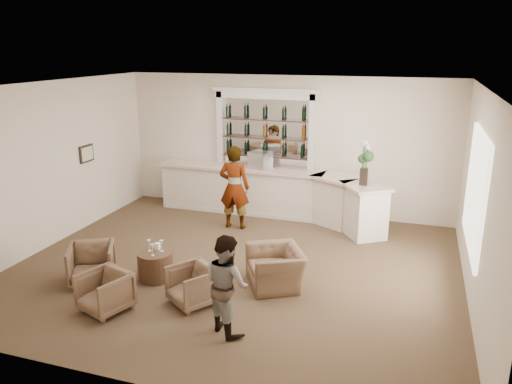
% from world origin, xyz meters
% --- Properties ---
extents(ground, '(8.00, 8.00, 0.00)m').
position_xyz_m(ground, '(0.00, 0.00, 0.00)').
color(ground, brown).
rests_on(ground, ground).
extents(room_shell, '(8.04, 7.02, 3.32)m').
position_xyz_m(room_shell, '(0.16, 0.71, 2.34)').
color(room_shell, beige).
rests_on(room_shell, ground).
extents(bar_counter, '(5.72, 1.80, 1.14)m').
position_xyz_m(bar_counter, '(-0.16, 3.00, 0.57)').
color(bar_counter, white).
rests_on(bar_counter, ground).
extents(back_bar_alcove, '(2.64, 0.25, 3.00)m').
position_xyz_m(back_bar_alcove, '(-0.50, 3.41, 2.03)').
color(back_bar_alcove, white).
rests_on(back_bar_alcove, ground).
extents(cocktail_table, '(0.61, 0.61, 0.50)m').
position_xyz_m(cocktail_table, '(-1.18, -0.88, 0.25)').
color(cocktail_table, brown).
rests_on(cocktail_table, ground).
extents(sommelier, '(0.72, 0.50, 1.88)m').
position_xyz_m(sommelier, '(-0.76, 1.99, 0.94)').
color(sommelier, gray).
rests_on(sommelier, ground).
extents(guest, '(0.90, 0.87, 1.46)m').
position_xyz_m(guest, '(0.62, -2.02, 0.73)').
color(guest, gray).
rests_on(guest, ground).
extents(armchair_left, '(1.01, 1.02, 0.69)m').
position_xyz_m(armchair_left, '(-2.15, -1.34, 0.34)').
color(armchair_left, brown).
rests_on(armchair_left, ground).
extents(armchair_center, '(0.87, 0.89, 0.63)m').
position_xyz_m(armchair_center, '(-1.37, -2.10, 0.32)').
color(armchair_center, brown).
rests_on(armchair_center, ground).
extents(armchair_right, '(0.94, 0.95, 0.63)m').
position_xyz_m(armchair_right, '(-0.17, -1.48, 0.31)').
color(armchair_right, brown).
rests_on(armchair_right, ground).
extents(armchair_far, '(1.25, 1.30, 0.65)m').
position_xyz_m(armchair_far, '(0.89, -0.46, 0.32)').
color(armchair_far, brown).
rests_on(armchair_far, ground).
extents(espresso_machine, '(0.57, 0.53, 0.41)m').
position_xyz_m(espresso_machine, '(-0.50, 3.05, 1.35)').
color(espresso_machine, '#AEAEB2').
rests_on(espresso_machine, bar_counter).
extents(flower_vase, '(0.25, 0.25, 0.94)m').
position_xyz_m(flower_vase, '(2.00, 2.37, 1.67)').
color(flower_vase, black).
rests_on(flower_vase, bar_counter).
extents(wine_glass_bar_left, '(0.07, 0.07, 0.21)m').
position_xyz_m(wine_glass_bar_left, '(-1.33, 3.01, 1.25)').
color(wine_glass_bar_left, white).
rests_on(wine_glass_bar_left, bar_counter).
extents(wine_glass_bar_right, '(0.07, 0.07, 0.21)m').
position_xyz_m(wine_glass_bar_right, '(-0.80, 3.06, 1.25)').
color(wine_glass_bar_right, white).
rests_on(wine_glass_bar_right, bar_counter).
extents(wine_glass_tbl_a, '(0.07, 0.07, 0.21)m').
position_xyz_m(wine_glass_tbl_a, '(-1.30, -0.85, 0.60)').
color(wine_glass_tbl_a, white).
rests_on(wine_glass_tbl_a, cocktail_table).
extents(wine_glass_tbl_b, '(0.07, 0.07, 0.21)m').
position_xyz_m(wine_glass_tbl_b, '(-1.08, -0.80, 0.60)').
color(wine_glass_tbl_b, white).
rests_on(wine_glass_tbl_b, cocktail_table).
extents(wine_glass_tbl_c, '(0.07, 0.07, 0.21)m').
position_xyz_m(wine_glass_tbl_c, '(-1.14, -1.01, 0.60)').
color(wine_glass_tbl_c, white).
rests_on(wine_glass_tbl_c, cocktail_table).
extents(napkin_holder, '(0.08, 0.08, 0.12)m').
position_xyz_m(napkin_holder, '(-1.20, -0.74, 0.56)').
color(napkin_holder, white).
rests_on(napkin_holder, cocktail_table).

